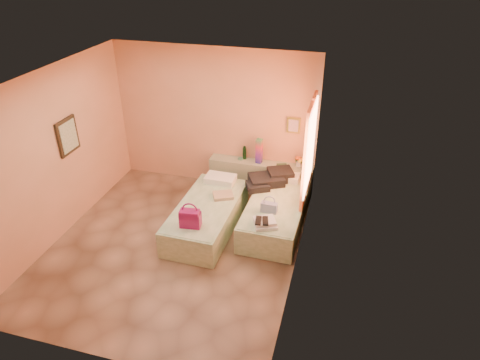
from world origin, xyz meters
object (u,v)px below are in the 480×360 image
at_px(bed_left, 207,216).
at_px(green_book, 282,166).
at_px(flower_vase, 299,160).
at_px(towel_stack, 266,223).
at_px(headboard_ledge, 261,177).
at_px(water_bottle, 244,153).
at_px(magenta_handbag, 190,218).
at_px(bed_right, 276,213).
at_px(blue_handbag, 269,207).

relative_size(bed_left, green_book, 10.43).
distance_m(flower_vase, towel_stack, 1.89).
bearing_deg(headboard_ledge, towel_stack, -74.89).
relative_size(water_bottle, magenta_handbag, 0.80).
relative_size(bed_right, water_bottle, 7.69).
bearing_deg(water_bottle, blue_handbag, -61.33).
bearing_deg(headboard_ledge, flower_vase, 3.87).
bearing_deg(magenta_handbag, headboard_ledge, 66.43).
bearing_deg(bed_right, bed_left, -158.57).
distance_m(headboard_ledge, bed_right, 1.18).
distance_m(headboard_ledge, green_book, 0.55).
xyz_separation_m(flower_vase, towel_stack, (-0.25, -1.87, -0.22)).
bearing_deg(magenta_handbag, green_book, 56.12).
relative_size(bed_right, towel_stack, 5.71).
distance_m(bed_left, green_book, 1.82).
distance_m(magenta_handbag, towel_stack, 1.19).
xyz_separation_m(green_book, magenta_handbag, (-1.08, -2.09, -0.01)).
bearing_deg(flower_vase, water_bottle, 178.57).
relative_size(water_bottle, green_book, 1.36).
height_order(green_book, blue_handbag, green_book).
distance_m(flower_vase, blue_handbag, 1.50).
bearing_deg(bed_left, flower_vase, 49.49).
bearing_deg(headboard_ledge, bed_right, -63.43).
xyz_separation_m(bed_left, water_bottle, (0.27, 1.55, 0.53)).
relative_size(flower_vase, towel_stack, 0.70).
height_order(magenta_handbag, towel_stack, magenta_handbag).
relative_size(headboard_ledge, flower_vase, 8.36).
distance_m(headboard_ledge, bed_left, 1.60).
height_order(bed_right, flower_vase, flower_vase).
bearing_deg(headboard_ledge, bed_left, -112.88).
height_order(bed_right, magenta_handbag, magenta_handbag).
distance_m(water_bottle, green_book, 0.80).
relative_size(headboard_ledge, towel_stack, 5.86).
height_order(green_book, towel_stack, green_book).
bearing_deg(water_bottle, headboard_ledge, -12.27).
bearing_deg(green_book, headboard_ledge, 154.57).
bearing_deg(green_book, bed_right, -103.25).
height_order(water_bottle, towel_stack, water_bottle).
bearing_deg(headboard_ledge, water_bottle, 167.73).
relative_size(bed_right, magenta_handbag, 6.13).
height_order(water_bottle, blue_handbag, water_bottle).
height_order(water_bottle, flower_vase, water_bottle).
bearing_deg(bed_left, towel_stack, -15.97).
distance_m(bed_left, water_bottle, 1.66).
height_order(headboard_ledge, bed_left, headboard_ledge).
distance_m(headboard_ledge, magenta_handbag, 2.26).
bearing_deg(water_bottle, flower_vase, -1.43).
bearing_deg(green_book, bed_left, -145.27).
bearing_deg(towel_stack, blue_handbag, 94.07).
bearing_deg(bed_left, magenta_handbag, -91.48).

